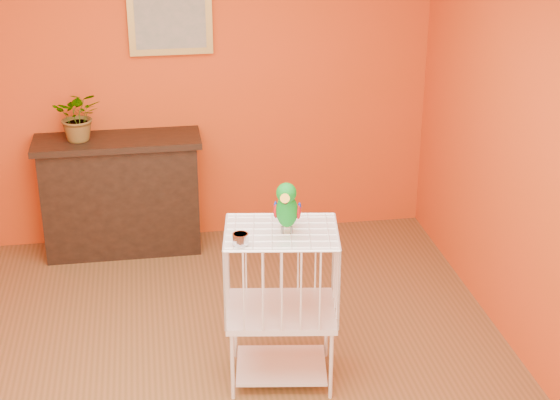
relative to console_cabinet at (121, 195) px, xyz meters
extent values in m
plane|color=brown|center=(0.45, -2.03, -0.46)|extent=(4.50, 4.50, 0.00)
plane|color=#CE3F13|center=(0.45, 0.22, 0.84)|extent=(4.00, 0.00, 4.00)
plane|color=#CE3F13|center=(2.45, -2.03, 0.84)|extent=(0.00, 4.50, 4.50)
cube|color=black|center=(0.00, 0.00, -0.03)|extent=(1.17, 0.39, 0.88)
cube|color=black|center=(0.00, 0.00, 0.44)|extent=(1.25, 0.45, 0.05)
cube|color=black|center=(0.00, -0.17, -0.03)|extent=(0.82, 0.02, 0.44)
cube|color=#531723|center=(-0.24, -0.04, -0.12)|extent=(0.05, 0.18, 0.27)
cube|color=#34572B|center=(-0.16, -0.04, -0.12)|extent=(0.05, 0.18, 0.27)
cube|color=#531723|center=(-0.08, -0.04, -0.12)|extent=(0.05, 0.18, 0.27)
cube|color=#34572B|center=(0.02, -0.04, -0.12)|extent=(0.05, 0.18, 0.27)
cube|color=#531723|center=(0.12, -0.04, -0.12)|extent=(0.05, 0.18, 0.27)
imported|color=#26722D|center=(-0.26, 0.03, 0.61)|extent=(0.37, 0.41, 0.30)
cube|color=#A28439|center=(0.45, 0.19, 1.29)|extent=(0.62, 0.03, 0.50)
cube|color=gray|center=(0.45, 0.17, 1.29)|extent=(0.52, 0.01, 0.40)
cube|color=white|center=(0.94, -1.89, -0.39)|extent=(0.59, 0.48, 0.02)
cube|color=white|center=(0.94, -1.89, -0.01)|extent=(0.69, 0.57, 0.04)
cube|color=white|center=(0.94, -1.89, 0.50)|extent=(0.69, 0.57, 0.01)
cylinder|color=white|center=(0.63, -2.07, -0.25)|extent=(0.02, 0.02, 0.44)
cylinder|color=white|center=(1.19, -2.15, -0.25)|extent=(0.02, 0.02, 0.44)
cylinder|color=white|center=(0.70, -1.64, -0.25)|extent=(0.02, 0.02, 0.44)
cylinder|color=white|center=(1.26, -1.72, -0.25)|extent=(0.02, 0.02, 0.44)
cylinder|color=silver|center=(0.70, -2.03, 0.54)|extent=(0.09, 0.09, 0.06)
cylinder|color=#59544C|center=(0.95, -1.92, 0.53)|extent=(0.01, 0.01, 0.05)
cylinder|color=#59544C|center=(0.99, -1.94, 0.53)|extent=(0.01, 0.01, 0.05)
ellipsoid|color=#047F1E|center=(0.97, -1.93, 0.65)|extent=(0.16, 0.20, 0.23)
ellipsoid|color=#047F1E|center=(0.96, -1.96, 0.77)|extent=(0.14, 0.14, 0.11)
cone|color=orange|center=(0.95, -2.01, 0.76)|extent=(0.07, 0.09, 0.07)
cone|color=black|center=(0.95, -2.00, 0.74)|extent=(0.03, 0.03, 0.03)
sphere|color=black|center=(0.92, -1.97, 0.78)|extent=(0.02, 0.02, 0.02)
sphere|color=black|center=(0.99, -1.99, 0.78)|extent=(0.02, 0.02, 0.02)
ellipsoid|color=#A50C0C|center=(0.91, -1.90, 0.64)|extent=(0.04, 0.07, 0.08)
ellipsoid|color=navy|center=(1.03, -1.94, 0.64)|extent=(0.04, 0.07, 0.08)
cone|color=#047F1E|center=(0.99, -1.86, 0.57)|extent=(0.11, 0.17, 0.12)
camera|label=1|loc=(0.25, -6.19, 2.57)|focal=55.00mm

